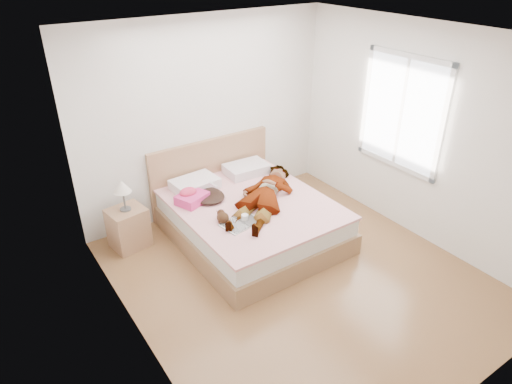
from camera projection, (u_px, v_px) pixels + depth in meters
ground at (298, 276)px, 5.16m from camera, size 4.00×4.00×0.00m
woman at (265, 192)px, 5.61m from camera, size 1.69×1.50×0.23m
hair at (207, 195)px, 5.69m from camera, size 0.48×0.56×0.08m
phone at (213, 184)px, 5.61m from camera, size 0.10×0.11×0.05m
room_shell at (402, 113)px, 5.54m from camera, size 4.00×4.00×4.00m
bed at (248, 216)px, 5.78m from camera, size 1.80×2.08×1.00m
towel at (191, 197)px, 5.57m from camera, size 0.44×0.40×0.19m
magazine at (241, 223)px, 5.18m from camera, size 0.49×0.36×0.03m
coffee_mug at (245, 218)px, 5.20m from camera, size 0.12×0.10×0.09m
plush_toy at (222, 217)px, 5.19m from camera, size 0.17×0.23×0.12m
nightstand at (128, 225)px, 5.55m from camera, size 0.47×0.43×0.91m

